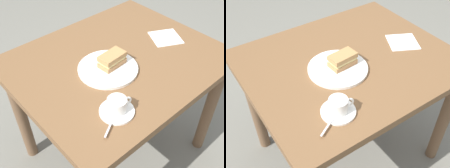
% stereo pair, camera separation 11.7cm
% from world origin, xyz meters
% --- Properties ---
extents(ground_plane, '(6.00, 6.00, 0.00)m').
position_xyz_m(ground_plane, '(0.00, 0.00, 0.00)').
color(ground_plane, slate).
extents(dining_table, '(1.00, 0.83, 0.74)m').
position_xyz_m(dining_table, '(0.00, 0.00, 0.62)').
color(dining_table, brown).
rests_on(dining_table, ground_plane).
extents(sandwich_plate, '(0.28, 0.28, 0.01)m').
position_xyz_m(sandwich_plate, '(0.09, 0.04, 0.75)').
color(sandwich_plate, white).
rests_on(sandwich_plate, dining_table).
extents(sandwich_front, '(0.13, 0.08, 0.06)m').
position_xyz_m(sandwich_front, '(0.07, 0.03, 0.79)').
color(sandwich_front, '#B07B4C').
rests_on(sandwich_front, sandwich_plate).
extents(coffee_saucer, '(0.14, 0.14, 0.01)m').
position_xyz_m(coffee_saucer, '(0.24, 0.26, 0.75)').
color(coffee_saucer, white).
rests_on(coffee_saucer, dining_table).
extents(coffee_cup, '(0.10, 0.08, 0.06)m').
position_xyz_m(coffee_cup, '(0.24, 0.26, 0.79)').
color(coffee_cup, white).
rests_on(coffee_cup, coffee_saucer).
extents(spoon, '(0.09, 0.06, 0.01)m').
position_xyz_m(spoon, '(0.31, 0.29, 0.76)').
color(spoon, silver).
rests_on(spoon, coffee_saucer).
extents(napkin, '(0.20, 0.20, 0.00)m').
position_xyz_m(napkin, '(-0.32, 0.04, 0.75)').
color(napkin, white).
rests_on(napkin, dining_table).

